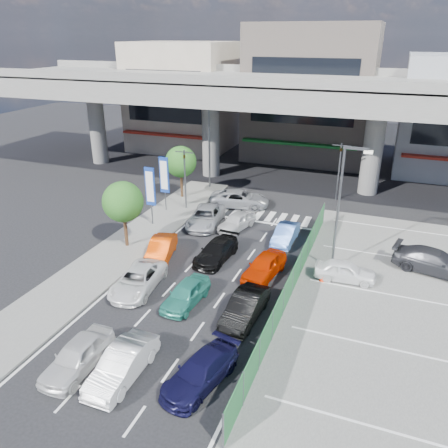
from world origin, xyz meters
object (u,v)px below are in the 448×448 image
at_px(traffic_light_right, 340,157).
at_px(minivan_navy_back, 200,372).
at_px(street_lamp_right, 342,199).
at_px(tree_far, 181,162).
at_px(van_white_back_left, 78,356).
at_px(taxi_orange_right, 264,266).
at_px(parked_sedan_white, 345,271).
at_px(parked_sedan_dgrey, 435,262).
at_px(street_lamp_left, 211,140).
at_px(sedan_black_mid, 216,251).
at_px(traffic_light_left, 185,165).
at_px(kei_truck_front_right, 285,234).
at_px(signboard_near, 150,188).
at_px(sedan_white_front_mid, 237,221).
at_px(hatch_white_back_mid, 122,365).
at_px(tree_near, 123,202).
at_px(signboard_far, 164,177).
at_px(crossing_wagon_silver, 240,199).
at_px(hatch_black_mid_right, 245,307).
at_px(taxi_teal_mid, 186,294).
at_px(taxi_orange_left, 161,249).
at_px(traffic_cone, 322,276).
at_px(wagon_silver_front_left, 206,217).

distance_m(traffic_light_right, minivan_navy_back, 25.53).
relative_size(street_lamp_right, tree_far, 1.67).
bearing_deg(van_white_back_left, taxi_orange_right, 63.00).
xyz_separation_m(parked_sedan_white, parked_sedan_dgrey, (5.11, 2.99, 0.10)).
height_order(street_lamp_left, sedan_black_mid, street_lamp_left).
xyz_separation_m(traffic_light_left, kei_truck_front_right, (9.48, -3.27, -3.31)).
height_order(traffic_light_left, signboard_near, traffic_light_left).
bearing_deg(traffic_light_left, taxi_orange_right, -41.92).
relative_size(traffic_light_left, sedan_white_front_mid, 1.39).
relative_size(traffic_light_right, hatch_white_back_mid, 1.24).
bearing_deg(tree_near, sedan_white_front_mid, 42.38).
height_order(signboard_far, sedan_black_mid, signboard_far).
xyz_separation_m(traffic_light_right, minivan_navy_back, (-2.31, -25.21, -3.33)).
bearing_deg(sedan_white_front_mid, signboard_near, -150.72).
distance_m(traffic_light_right, street_lamp_right, 13.13).
height_order(hatch_white_back_mid, kei_truck_front_right, hatch_white_back_mid).
bearing_deg(street_lamp_right, van_white_back_left, -125.42).
bearing_deg(minivan_navy_back, parked_sedan_dgrey, 68.37).
bearing_deg(taxi_orange_right, crossing_wagon_silver, 125.73).
bearing_deg(traffic_light_left, van_white_back_left, -78.61).
bearing_deg(taxi_orange_right, hatch_black_mid_right, -77.09).
bearing_deg(hatch_black_mid_right, sedan_white_front_mid, 114.58).
bearing_deg(signboard_near, hatch_black_mid_right, -40.39).
bearing_deg(sedan_white_front_mid, parked_sedan_white, -14.92).
bearing_deg(kei_truck_front_right, signboard_near, -175.49).
distance_m(taxi_teal_mid, crossing_wagon_silver, 15.33).
bearing_deg(hatch_black_mid_right, taxi_orange_left, 151.95).
xyz_separation_m(street_lamp_right, hatch_white_back_mid, (-7.31, -13.09, -4.08)).
bearing_deg(traffic_cone, tree_near, -179.53).
bearing_deg(sedan_black_mid, wagon_silver_front_left, 124.49).
bearing_deg(sedan_black_mid, taxi_orange_right, -9.78).
bearing_deg(taxi_orange_left, hatch_white_back_mid, -84.84).
bearing_deg(parked_sedan_white, taxi_orange_right, 100.53).
height_order(hatch_white_back_mid, sedan_black_mid, hatch_white_back_mid).
bearing_deg(hatch_black_mid_right, street_lamp_left, 120.17).
xyz_separation_m(street_lamp_left, taxi_orange_right, (9.52, -14.43, -4.08)).
bearing_deg(sedan_white_front_mid, sedan_black_mid, -70.95).
bearing_deg(kei_truck_front_right, traffic_light_left, 161.46).
xyz_separation_m(signboard_far, tree_near, (0.60, -6.99, 0.32)).
height_order(street_lamp_left, tree_near, street_lamp_left).
distance_m(minivan_navy_back, traffic_cone, 10.91).
distance_m(signboard_far, tree_far, 3.53).
bearing_deg(hatch_black_mid_right, traffic_cone, 61.31).
bearing_deg(street_lamp_right, parked_sedan_white, -58.71).
height_order(traffic_light_right, kei_truck_front_right, traffic_light_right).
height_order(taxi_orange_right, crossing_wagon_silver, crossing_wagon_silver).
relative_size(taxi_orange_left, sedan_white_front_mid, 1.09).
bearing_deg(kei_truck_front_right, parked_sedan_white, -40.08).
bearing_deg(traffic_cone, signboard_far, 154.30).
xyz_separation_m(traffic_light_right, parked_sedan_white, (2.44, -14.25, -3.25)).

